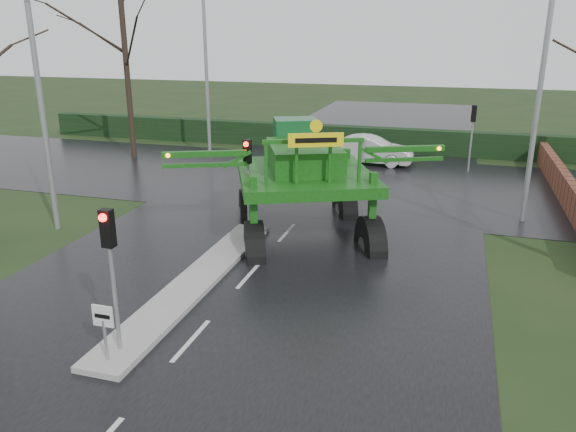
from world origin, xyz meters
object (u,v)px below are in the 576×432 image
(street_light_right, at_px, (534,64))
(crop_sprayer, at_px, (252,175))
(street_light_left_near, at_px, (43,66))
(street_light_left_far, at_px, (210,53))
(traffic_signal_mid, at_px, (248,166))
(white_sedan, at_px, (369,164))
(traffic_signal_far, at_px, (473,123))
(traffic_signal_near, at_px, (110,250))
(keep_left_sign, at_px, (104,324))

(street_light_right, xyz_separation_m, crop_sprayer, (-8.77, -5.97, -3.34))
(street_light_left_near, relative_size, street_light_right, 1.00)
(crop_sprayer, bearing_deg, street_light_left_far, 94.74)
(traffic_signal_mid, distance_m, white_sedan, 13.37)
(traffic_signal_far, xyz_separation_m, crop_sprayer, (-7.08, -13.98, 0.06))
(street_light_left_near, xyz_separation_m, street_light_left_far, (0.00, 14.00, 0.00))
(street_light_left_far, bearing_deg, traffic_signal_far, 0.03)
(traffic_signal_mid, xyz_separation_m, street_light_left_far, (-6.89, 12.51, 3.40))
(traffic_signal_far, relative_size, street_light_left_near, 0.35)
(traffic_signal_far, height_order, crop_sprayer, crop_sprayer)
(traffic_signal_near, height_order, traffic_signal_mid, same)
(traffic_signal_mid, distance_m, traffic_signal_far, 14.75)
(keep_left_sign, xyz_separation_m, street_light_left_near, (-6.89, 7.50, 4.93))
(traffic_signal_mid, xyz_separation_m, crop_sprayer, (0.72, -1.46, 0.06))
(street_light_right, height_order, crop_sprayer, street_light_right)
(traffic_signal_near, xyz_separation_m, traffic_signal_far, (7.80, 21.02, 0.00))
(traffic_signal_near, bearing_deg, crop_sprayer, 84.16)
(street_light_left_near, xyz_separation_m, white_sedan, (9.35, 14.38, -5.99))
(traffic_signal_mid, height_order, street_light_left_near, street_light_left_near)
(traffic_signal_near, relative_size, white_sedan, 0.75)
(street_light_right, bearing_deg, traffic_signal_near, -126.13)
(street_light_left_near, bearing_deg, crop_sprayer, 0.23)
(street_light_left_near, bearing_deg, street_light_right, 20.11)
(traffic_signal_far, bearing_deg, white_sedan, -3.96)
(traffic_signal_far, bearing_deg, street_light_left_far, 0.03)
(traffic_signal_near, distance_m, traffic_signal_mid, 8.50)
(keep_left_sign, bearing_deg, traffic_signal_near, 90.00)
(street_light_left_far, height_order, crop_sprayer, street_light_left_far)
(crop_sprayer, xyz_separation_m, white_sedan, (1.74, 14.35, -2.65))
(traffic_signal_mid, distance_m, crop_sprayer, 1.63)
(traffic_signal_mid, bearing_deg, white_sedan, 79.21)
(keep_left_sign, bearing_deg, street_light_left_near, 132.59)
(street_light_left_near, height_order, crop_sprayer, street_light_left_near)
(keep_left_sign, height_order, white_sedan, keep_left_sign)
(traffic_signal_near, xyz_separation_m, white_sedan, (2.46, 21.39, -2.59))
(keep_left_sign, relative_size, street_light_left_far, 0.14)
(traffic_signal_mid, relative_size, crop_sprayer, 0.38)
(street_light_right, bearing_deg, traffic_signal_far, 101.95)
(street_light_left_far, distance_m, white_sedan, 11.11)
(street_light_left_near, xyz_separation_m, street_light_right, (16.39, 6.00, 0.00))
(traffic_signal_near, height_order, street_light_right, street_light_right)
(traffic_signal_near, relative_size, street_light_left_near, 0.35)
(street_light_right, distance_m, street_light_left_far, 18.24)
(street_light_left_far, bearing_deg, street_light_right, -26.02)
(traffic_signal_far, distance_m, street_light_right, 8.86)
(street_light_right, bearing_deg, crop_sprayer, -145.77)
(traffic_signal_far, relative_size, crop_sprayer, 0.38)
(traffic_signal_far, distance_m, white_sedan, 5.95)
(keep_left_sign, bearing_deg, traffic_signal_far, 70.07)
(keep_left_sign, xyz_separation_m, street_light_right, (9.49, 13.50, 4.93))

